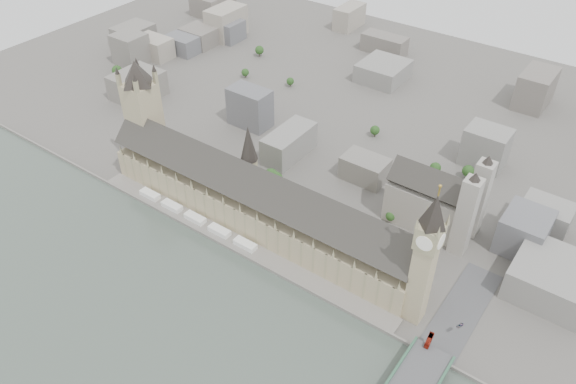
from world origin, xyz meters
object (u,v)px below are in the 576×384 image
Objects in this scene: elizabeth_tower at (426,251)px; westminster_abbey at (436,202)px; palace_of_westminster at (256,201)px; victoria_tower at (143,111)px; red_bus_north at (429,340)px; car_approach at (460,325)px.

elizabeth_tower is 96.91m from westminster_abbey.
victoria_tower reaches higher than palace_of_westminster.
westminster_abbey reaches higher than palace_of_westminster.
elizabeth_tower is 260.64m from victoria_tower.
elizabeth_tower is at bearing 125.58° from red_bus_north.
westminster_abbey is at bearing 16.50° from victoria_tower.
palace_of_westminster is at bearing 161.40° from red_bus_north.
red_bus_north reaches higher than car_approach.
elizabeth_tower is 21.37× the size of car_approach.
victoria_tower is 244.79m from westminster_abbey.
palace_of_westminster is 168.47m from car_approach.
car_approach is at bearing 57.38° from red_bus_north.
westminster_abbey is at bearing 34.17° from palace_of_westminster.
red_bus_north is 2.35× the size of car_approach.
red_bus_north is at bearing -11.72° from palace_of_westminster.
victoria_tower is at bearing 165.19° from red_bus_north.
victoria_tower is at bearing -160.26° from car_approach.
victoria_tower is at bearing 177.04° from palace_of_westminster.
westminster_abbey is (110.92, 75.30, 2.38)m from palace_of_westminster.
victoria_tower is 285.12m from red_bus_north.
car_approach is at bearing 2.12° from elizabeth_tower.
palace_of_westminster is at bearing -145.83° from westminster_abbey.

